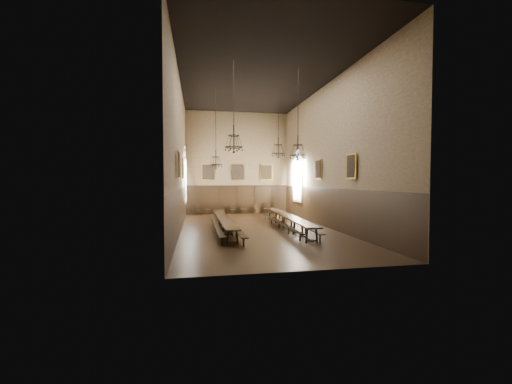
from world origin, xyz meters
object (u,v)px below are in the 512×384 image
object	(u,v)px
bench_right_outer	(295,223)
chandelier_back_right	(278,150)
table_left	(223,224)
chair_3	(233,211)
chair_2	(222,211)
chair_6	(266,210)
chair_1	(209,211)
chandelier_front_left	(234,142)
bench_left_outer	(216,226)
chair_0	(198,212)
bench_left_inner	(231,225)
chair_5	(256,211)
table_right	(287,222)
chandelier_front_right	(298,150)
chair_7	(276,210)
bench_right_inner	(279,224)
chair_4	(244,211)
chandelier_back_left	(216,159)

from	to	relation	value
bench_right_outer	chandelier_back_right	xyz separation A→B (m)	(-0.36, 2.74, 4.83)
table_left	chair_3	size ratio (longest dim) A/B	11.09
chair_2	chair_6	world-z (taller)	chair_6
chair_1	chandelier_front_left	xyz separation A→B (m)	(0.90, -11.29, 4.62)
bench_left_outer	chair_0	size ratio (longest dim) A/B	11.02
bench_left_inner	chair_5	xyz separation A→B (m)	(3.15, 8.48, -0.03)
bench_right_outer	chair_0	bearing A→B (deg)	125.03
table_left	chandelier_back_right	world-z (taller)	chandelier_back_right
chair_5	chair_1	bearing A→B (deg)	162.03
chair_1	chair_6	world-z (taller)	chair_1
table_right	chair_5	size ratio (longest dim) A/B	11.55
chair_3	chandelier_front_left	xyz separation A→B (m)	(-1.25, -11.33, 4.66)
bench_right_outer	chandelier_front_right	size ratio (longest dim) A/B	2.15
table_left	chair_6	xyz separation A→B (m)	(4.48, 8.54, -0.10)
table_left	chair_7	world-z (taller)	chair_7
bench_right_outer	chair_2	xyz separation A→B (m)	(-3.93, 8.37, -0.01)
chair_1	chair_6	xyz separation A→B (m)	(5.07, 0.07, -0.02)
chandelier_back_right	chair_3	bearing A→B (deg)	114.25
table_left	chair_7	distance (m)	10.09
bench_right_inner	chair_0	size ratio (longest dim) A/B	10.08
chair_0	chair_1	xyz separation A→B (m)	(0.89, -0.12, 0.03)
bench_right_outer	chandelier_front_right	bearing A→B (deg)	-104.21
bench_right_inner	chair_3	xyz separation A→B (m)	(-1.87, 8.50, 0.01)
chair_2	chandelier_front_left	distance (m)	12.21
chair_0	chair_3	xyz separation A→B (m)	(3.03, -0.08, -0.00)
bench_right_inner	chair_3	bearing A→B (deg)	102.42
bench_left_inner	chandelier_front_left	distance (m)	5.41
chandelier_front_right	chair_3	bearing A→B (deg)	102.10
bench_right_outer	chair_4	bearing A→B (deg)	103.22
chair_6	table_right	bearing A→B (deg)	-79.45
chandelier_front_right	chandelier_front_left	bearing A→B (deg)	-171.28
bench_left_inner	chandelier_back_left	bearing A→B (deg)	107.38
table_left	bench_right_outer	bearing A→B (deg)	1.28
table_left	chandelier_back_right	xyz separation A→B (m)	(4.11, 2.84, 4.75)
table_right	chair_1	bearing A→B (deg)	118.09
chair_6	chandelier_front_right	bearing A→B (deg)	-79.18
bench_right_inner	chair_0	world-z (taller)	chair_0
table_left	chandelier_back_right	distance (m)	6.89
bench_right_outer	chandelier_front_right	distance (m)	4.99
chair_2	chair_5	size ratio (longest dim) A/B	1.03
table_right	chandelier_back_right	world-z (taller)	chandelier_back_right
bench_left_outer	table_left	bearing A→B (deg)	2.80
chandelier_back_right	chair_1	bearing A→B (deg)	129.87
chair_7	chandelier_front_left	bearing A→B (deg)	-109.58
chair_5	chair_6	bearing A→B (deg)	-13.83
chair_3	chandelier_front_left	size ratio (longest dim) A/B	0.20
chandelier_back_left	chandelier_back_right	bearing A→B (deg)	6.23
table_right	chair_1	world-z (taller)	chair_1
chair_0	chair_3	size ratio (longest dim) A/B	1.01
chair_7	chandelier_back_right	bearing A→B (deg)	-98.16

